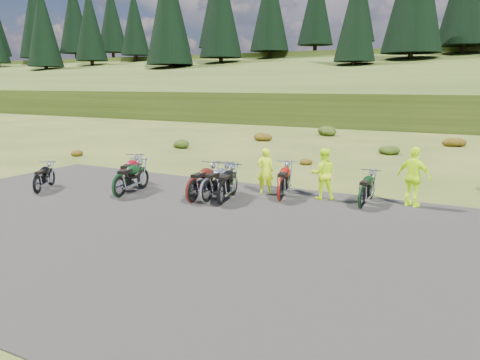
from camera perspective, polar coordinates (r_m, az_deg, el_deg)
The scene contains 37 objects.
ground at distance 14.41m, azimuth -3.60°, elevation -3.71°, with size 300.00×300.00×0.00m, color #394C19.
gravel_pad at distance 12.82m, azimuth -8.32°, elevation -5.77°, with size 20.00×12.00×0.04m, color black.
hill_slope at distance 62.35m, azimuth 21.50°, elevation 7.38°, with size 300.00×46.00×3.00m, color #314015, non-canonical shape.
hill_plateau at distance 122.08m, azimuth 24.98°, elevation 8.83°, with size 300.00×90.00×9.17m, color #314015.
conifer_5 at distance 144.53m, azimuth -24.16°, elevation 16.41°, with size 6.16×6.16×16.00m.
conifer_8 at distance 122.53m, azimuth -23.73°, elevation 17.67°, with size 7.92×7.92×20.00m.
conifer_9 at distance 122.05m, azimuth -19.60°, elevation 18.33°, with size 7.48×7.48×19.00m.
conifer_10 at distance 122.06m, azimuth -15.41°, elevation 18.52°, with size 7.04×7.04×18.00m.
conifer_11 at distance 100.05m, azimuth -22.90°, elevation 16.93°, with size 6.60×6.60×17.00m.
conifer_12 at distance 99.74m, azimuth -17.85°, elevation 17.70°, with size 6.16×6.16×16.00m.
conifer_13 at distance 100.15m, azimuth -12.77°, elevation 18.33°, with size 5.72×5.72×15.00m.
conifer_14 at distance 101.27m, azimuth -7.73°, elevation 18.82°, with size 5.28×5.28×14.00m.
conifer_15 at distance 103.51m, azimuth -2.82°, elevation 20.77°, with size 7.92×7.92×20.00m.
conifer_16 at distance 78.88m, azimuth -8.73°, elevation 19.92°, with size 7.48×7.48×19.00m.
conifer_17 at distance 80.67m, azimuth -2.38°, elevation 20.35°, with size 7.04×7.04×18.00m.
conifer_18 at distance 83.30m, azimuth 3.66°, elevation 20.55°, with size 6.60×6.60×17.00m.
conifer_19 at distance 86.69m, azimuth 9.29°, elevation 20.54°, with size 6.16×6.16×16.00m.
conifer_20 at distance 90.69m, azimuth 14.43°, elevation 20.13°, with size 5.72×5.72×15.00m.
conifer_21 at distance 64.52m, azimuth 13.99°, elevation 19.16°, with size 5.28×5.28×14.00m.
shrub_0 at distance 26.52m, azimuth -19.08°, elevation 3.27°, with size 0.77×0.77×0.45m, color #62360C.
shrub_1 at distance 28.57m, azimuth -7.27°, elevation 4.54°, with size 1.03×1.03×0.61m, color #1F330C.
shrub_2 at distance 31.65m, azimuth 2.64°, elevation 5.45°, with size 1.30×1.30×0.77m, color #62360C.
shrub_3 at distance 35.50m, azimuth 10.63°, elevation 6.07°, with size 1.56×1.56×0.92m, color #1F330C.
shrub_4 at distance 22.67m, azimuth 7.82°, elevation 2.47°, with size 0.77×0.77×0.45m, color #62360C.
shrub_5 at distance 26.97m, azimuth 17.60°, elevation 3.66°, with size 1.03×1.03×0.61m, color #1F330C.
shrub_6 at distance 31.85m, azimuth 24.55°, elevation 4.45°, with size 1.30×1.30×0.77m, color #62360C.
motorcycle_0 at distance 17.88m, azimuth -23.39°, elevation -1.62°, with size 1.90×0.63×0.99m, color black, non-canonical shape.
motorcycle_1 at distance 17.25m, azimuth -14.00°, elevation -1.45°, with size 2.27×0.76×1.19m, color maroon, non-canonical shape.
motorcycle_2 at distance 16.35m, azimuth -14.45°, elevation -2.20°, with size 2.25×0.75×1.18m, color black, non-canonical shape.
motorcycle_3 at distance 15.18m, azimuth -4.10°, elevation -2.91°, with size 2.28×0.76×1.19m, color silver, non-canonical shape.
motorcycle_4 at distance 15.24m, azimuth -5.80°, elevation -2.88°, with size 2.27×0.76×1.19m, color #4F150D, non-canonical shape.
motorcycle_5 at distance 14.87m, azimuth -2.30°, elevation -3.20°, with size 2.23×0.74×1.17m, color black, non-canonical shape.
motorcycle_6 at distance 15.38m, azimuth 4.92°, elevation -2.73°, with size 2.24×0.75×1.18m, color maroon, non-canonical shape.
motorcycle_7 at distance 14.93m, azimuth 14.52°, elevation -3.52°, with size 2.04×0.68×1.07m, color black, non-canonical shape.
person_middle at distance 16.29m, azimuth 3.08°, elevation 1.00°, with size 0.59×0.38×1.61m, color #CEFE0D.
person_right_a at distance 15.75m, azimuth 10.09°, elevation 0.65°, with size 0.83×0.65×1.71m, color #CEFE0D.
person_right_b at distance 15.50m, azimuth 20.42°, elevation 0.25°, with size 1.10×0.46×1.89m, color #CEFE0D.
Camera 1 is at (7.33, -11.80, 3.82)m, focal length 35.00 mm.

